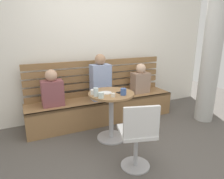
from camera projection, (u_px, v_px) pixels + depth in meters
ground at (137, 154)px, 2.77m from camera, size 8.00×8.00×0.00m
back_wall at (93, 40)px, 3.80m from camera, size 5.20×0.10×2.90m
concrete_pillar at (213, 44)px, 3.48m from camera, size 0.32×0.32×2.80m
booth_bench at (103, 109)px, 3.75m from camera, size 2.70×0.52×0.44m
booth_backrest at (98, 77)px, 3.81m from camera, size 2.65×0.04×0.66m
cafe_table at (111, 107)px, 3.03m from camera, size 0.68×0.68×0.74m
white_chair at (138, 135)px, 2.33m from camera, size 0.49×0.49×0.85m
person_adult at (100, 79)px, 3.54m from camera, size 0.34×0.22×0.80m
person_child_left at (52, 90)px, 3.25m from camera, size 0.34×0.22×0.60m
person_child_middle at (140, 80)px, 3.96m from camera, size 0.34×0.22×0.58m
cup_mug_blue at (123, 92)px, 2.86m from camera, size 0.08×0.08×0.09m
cup_glass_tall at (96, 92)px, 2.80m from camera, size 0.07×0.07×0.12m
cup_ceramic_white at (93, 92)px, 2.89m from camera, size 0.08×0.08×0.07m
cup_espresso_small at (113, 95)px, 2.77m from camera, size 0.06×0.06×0.05m
cup_glass_short at (101, 95)px, 2.73m from camera, size 0.08×0.08×0.08m
plate_small at (106, 93)px, 2.95m from camera, size 0.17×0.17×0.01m
phone_on_table at (121, 92)px, 2.99m from camera, size 0.15×0.09×0.01m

